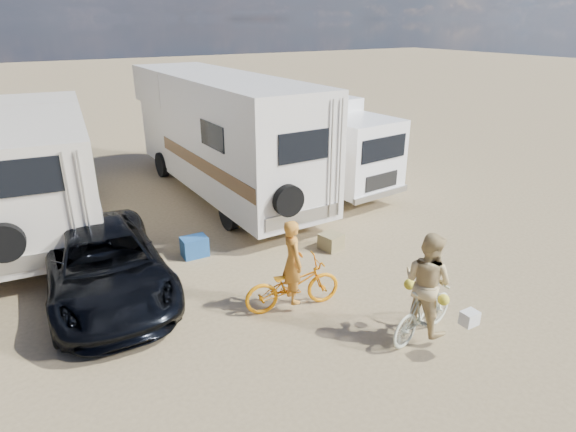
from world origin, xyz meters
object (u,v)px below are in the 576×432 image
dark_suv (104,264)px  cooler (195,247)px  rider_woman (426,291)px  rider_man (293,270)px  rv_left (36,173)px  crate (331,241)px  bike_woman (424,311)px  bike_parked (352,180)px  box_truck (309,141)px  bike_man (293,285)px  rv_main (221,136)px

dark_suv → cooler: 2.38m
rider_woman → rider_man: bearing=26.3°
rv_left → rider_man: rv_left is taller
rider_woman → cooler: bearing=13.7°
cooler → dark_suv: bearing=-159.8°
rider_woman → crate: 3.95m
bike_woman → cooler: bearing=13.7°
rider_woman → crate: rider_woman is taller
cooler → bike_parked: bearing=16.9°
rider_woman → cooler: 5.77m
dark_suv → bike_parked: size_ratio=2.73×
rv_left → bike_parked: 9.37m
box_truck → rider_man: (-4.59, -6.56, -0.66)m
bike_man → bike_parked: size_ratio=1.07×
box_truck → rv_main: bearing=163.6°
bike_man → bike_parked: bearing=-36.2°
rv_main → bike_man: bearing=-104.1°
bike_parked → cooler: bike_parked is taller
rv_main → rv_left: 5.44m
rider_man → rider_woman: bearing=-131.6°
rv_left → rv_main: bearing=7.5°
rv_main → rider_woman: 9.18m
rv_main → rider_woman: (-0.06, -9.13, -0.97)m
dark_suv → box_truck: bearing=30.9°
bike_man → cooler: bike_man is taller
bike_woman → cooler: 5.73m
rv_left → dark_suv: 4.72m
rider_man → rider_woman: 2.53m
rider_man → rider_woman: size_ratio=0.91×
bike_man → rv_main: bearing=-2.0°
rv_left → rider_man: (3.83, -7.00, -0.72)m
rider_man → rv_left: bearing=39.3°
rv_left → bike_woman: (5.37, -9.01, -1.05)m
dark_suv → bike_man: (3.09, -2.42, -0.18)m
rider_man → cooler: 3.36m
box_truck → cooler: (-5.47, -3.38, -1.27)m
rider_woman → bike_parked: 7.85m
rider_man → rider_woman: (1.55, -2.00, 0.08)m
crate → cooler: bearing=156.3°
box_truck → cooler: box_truck is taller
box_truck → bike_woman: (-3.04, -8.56, -1.00)m
dark_suv → crate: size_ratio=10.12×
dark_suv → bike_woman: bearing=-41.0°
rv_main → crate: size_ratio=19.19×
bike_woman → crate: size_ratio=3.49×
rv_left → rider_man: size_ratio=4.60×
bike_woman → rv_left: bearing=19.4°
dark_suv → rider_man: 3.93m
box_truck → rider_man: bearing=-130.7°
rv_left → box_truck: bearing=3.2°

